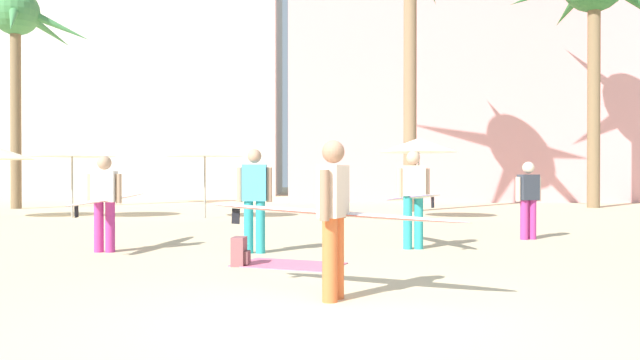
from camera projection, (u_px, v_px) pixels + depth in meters
name	position (u px, v px, depth m)	size (l,w,h in m)	color
ground	(324.00, 321.00, 5.55)	(120.00, 120.00, 0.00)	beige
hotel_pink	(459.00, 70.00, 33.85)	(18.47, 9.87, 14.22)	pink
palm_tree_far_left	(16.00, 28.00, 24.00)	(5.15, 5.32, 8.58)	brown
cafe_umbrella_0	(205.00, 150.00, 18.70)	(2.39, 2.39, 2.30)	gray
cafe_umbrella_1	(72.00, 148.00, 18.89)	(2.64, 2.64, 2.43)	gray
cafe_umbrella_3	(419.00, 145.00, 18.49)	(2.33, 2.33, 2.42)	gray
beach_towel	(289.00, 265.00, 9.00)	(1.51, 0.93, 0.01)	#EF6684
backpack	(240.00, 252.00, 8.92)	(0.27, 0.32, 0.42)	#8A4F53
person_far_left	(333.00, 213.00, 6.60)	(2.93, 1.55, 1.68)	orange
person_near_right	(412.00, 196.00, 11.04)	(0.82, 2.68, 1.75)	teal
person_mid_right	(106.00, 199.00, 10.59)	(0.70, 3.00, 1.65)	#B7337F
person_mid_center	(254.00, 196.00, 10.35)	(0.60, 0.25, 1.76)	teal
person_near_left	(528.00, 197.00, 12.56)	(0.60, 0.34, 1.59)	#B7337F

